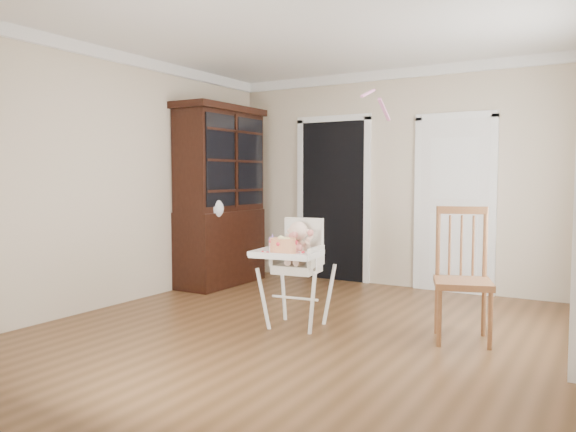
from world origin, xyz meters
The scene contains 14 objects.
floor centered at (0.00, 0.00, 0.00)m, with size 5.00×5.00×0.00m, color #51351B.
ceiling centered at (0.00, 0.00, 2.70)m, with size 5.00×5.00×0.00m, color white.
wall_back centered at (0.00, 2.50, 1.35)m, with size 4.50×4.50×0.00m, color beige.
wall_left centered at (-2.25, 0.00, 1.35)m, with size 5.00×5.00×0.00m, color beige.
crown_molding centered at (0.00, 0.00, 2.64)m, with size 4.50×5.00×0.12m, color white, non-canonical shape.
doorway centered at (-0.90, 2.48, 1.11)m, with size 1.06×0.05×2.22m.
closet_door centered at (0.70, 2.48, 1.02)m, with size 0.96×0.09×2.13m.
high_chair centered at (-0.13, 0.17, 0.63)m, with size 0.65×0.78×1.01m.
baby centered at (-0.13, 0.19, 0.76)m, with size 0.30×0.22×0.41m.
cake centered at (-0.13, -0.07, 0.77)m, with size 0.30×0.30×0.14m.
sippy_cup centered at (-0.30, 0.02, 0.77)m, with size 0.07×0.07×0.16m.
china_cabinet centered at (-1.99, 1.46, 1.13)m, with size 0.60×1.34×2.26m.
dining_chair centered at (1.28, 0.51, 0.52)m, with size 0.58×0.58×1.12m.
streamer centered at (0.18, 1.06, 2.21)m, with size 0.03×0.50×0.02m, color pink, non-canonical shape.
Camera 1 is at (2.39, -4.23, 1.37)m, focal length 35.00 mm.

